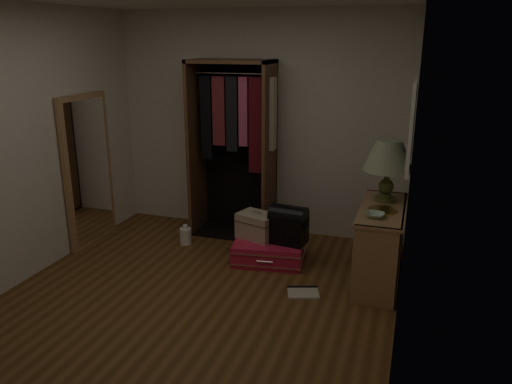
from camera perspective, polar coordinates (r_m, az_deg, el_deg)
ground at (r=4.59m, az=-7.43°, el=-12.61°), size 4.00×4.00×0.00m
room_walls at (r=4.08m, az=-7.01°, el=6.17°), size 3.52×4.02×2.60m
console_bookshelf at (r=4.98m, az=14.02°, el=-5.50°), size 0.42×1.12×0.75m
open_wardrobe at (r=5.80m, az=-2.30°, el=6.66°), size 1.00×0.50×2.05m
floor_mirror at (r=5.92m, az=-18.61°, el=2.35°), size 0.06×0.80×1.70m
pink_suitcase at (r=5.32m, az=1.45°, el=-6.78°), size 0.81×0.63×0.23m
train_case at (r=5.32m, az=0.13°, el=-3.86°), size 0.47×0.39×0.29m
black_bag at (r=5.18m, az=3.72°, el=-3.63°), size 0.40×0.29×0.41m
table_lamp at (r=4.92m, az=14.89°, el=3.87°), size 0.62×0.62×0.60m
brass_tray at (r=4.73m, az=14.25°, el=-2.01°), size 0.30×0.30×0.01m
ceramic_bowl at (r=4.54m, az=13.44°, el=-2.58°), size 0.19×0.19×0.04m
white_jug at (r=5.81m, az=-8.04°, el=-4.98°), size 0.15×0.15×0.23m
floor_book at (r=4.75m, az=5.39°, el=-11.31°), size 0.34×0.31×0.03m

